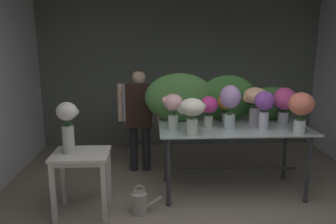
{
  "coord_description": "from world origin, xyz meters",
  "views": [
    {
      "loc": [
        -0.52,
        -2.45,
        1.94
      ],
      "look_at": [
        -0.33,
        1.25,
        1.13
      ],
      "focal_mm": 35.19,
      "sensor_mm": 36.0,
      "label": 1
    }
  ],
  "objects_px": {
    "vase_coral_ranunculus": "(301,107)",
    "display_table_glass": "(233,137)",
    "vase_fuchsia_lilies": "(284,101)",
    "vase_white_roses_tall": "(68,123)",
    "side_table_white": "(81,163)",
    "florist": "(139,110)",
    "vase_violet_tulips": "(264,106)",
    "vase_ivory_dahlias": "(192,111)",
    "vase_blush_roses": "(173,107)",
    "watering_can": "(140,203)",
    "vase_magenta_freesia": "(209,108)",
    "vase_peach_hydrangea": "(255,100)",
    "vase_lilac_snapdragons": "(230,102)",
    "vase_sunset_peonies": "(226,104)"
  },
  "relations": [
    {
      "from": "vase_white_roses_tall",
      "to": "vase_fuchsia_lilies",
      "type": "bearing_deg",
      "value": 13.02
    },
    {
      "from": "florist",
      "to": "vase_blush_roses",
      "type": "bearing_deg",
      "value": -63.17
    },
    {
      "from": "vase_fuchsia_lilies",
      "to": "vase_violet_tulips",
      "type": "relative_size",
      "value": 0.99
    },
    {
      "from": "florist",
      "to": "vase_magenta_freesia",
      "type": "height_order",
      "value": "florist"
    },
    {
      "from": "vase_fuchsia_lilies",
      "to": "vase_magenta_freesia",
      "type": "height_order",
      "value": "vase_fuchsia_lilies"
    },
    {
      "from": "vase_violet_tulips",
      "to": "vase_sunset_peonies",
      "type": "height_order",
      "value": "vase_violet_tulips"
    },
    {
      "from": "vase_lilac_snapdragons",
      "to": "vase_blush_roses",
      "type": "height_order",
      "value": "vase_lilac_snapdragons"
    },
    {
      "from": "watering_can",
      "to": "vase_peach_hydrangea",
      "type": "bearing_deg",
      "value": 22.18
    },
    {
      "from": "vase_fuchsia_lilies",
      "to": "vase_magenta_freesia",
      "type": "distance_m",
      "value": 1.03
    },
    {
      "from": "vase_magenta_freesia",
      "to": "vase_sunset_peonies",
      "type": "distance_m",
      "value": 0.31
    },
    {
      "from": "display_table_glass",
      "to": "vase_white_roses_tall",
      "type": "distance_m",
      "value": 2.02
    },
    {
      "from": "vase_fuchsia_lilies",
      "to": "watering_can",
      "type": "xyz_separation_m",
      "value": [
        -1.87,
        -0.65,
        -1.04
      ]
    },
    {
      "from": "vase_blush_roses",
      "to": "vase_peach_hydrangea",
      "type": "bearing_deg",
      "value": 10.01
    },
    {
      "from": "side_table_white",
      "to": "florist",
      "type": "bearing_deg",
      "value": 63.8
    },
    {
      "from": "florist",
      "to": "vase_sunset_peonies",
      "type": "relative_size",
      "value": 3.72
    },
    {
      "from": "vase_ivory_dahlias",
      "to": "vase_sunset_peonies",
      "type": "height_order",
      "value": "vase_ivory_dahlias"
    },
    {
      "from": "side_table_white",
      "to": "vase_peach_hydrangea",
      "type": "relative_size",
      "value": 1.51
    },
    {
      "from": "vase_sunset_peonies",
      "to": "vase_white_roses_tall",
      "type": "distance_m",
      "value": 1.97
    },
    {
      "from": "vase_magenta_freesia",
      "to": "vase_fuchsia_lilies",
      "type": "bearing_deg",
      "value": 9.13
    },
    {
      "from": "vase_white_roses_tall",
      "to": "vase_peach_hydrangea",
      "type": "bearing_deg",
      "value": 13.92
    },
    {
      "from": "vase_coral_ranunculus",
      "to": "vase_sunset_peonies",
      "type": "relative_size",
      "value": 1.17
    },
    {
      "from": "florist",
      "to": "watering_can",
      "type": "relative_size",
      "value": 4.33
    },
    {
      "from": "vase_ivory_dahlias",
      "to": "vase_violet_tulips",
      "type": "bearing_deg",
      "value": 11.94
    },
    {
      "from": "florist",
      "to": "vase_ivory_dahlias",
      "type": "relative_size",
      "value": 3.57
    },
    {
      "from": "display_table_glass",
      "to": "vase_fuchsia_lilies",
      "type": "bearing_deg",
      "value": 12.45
    },
    {
      "from": "side_table_white",
      "to": "vase_white_roses_tall",
      "type": "height_order",
      "value": "vase_white_roses_tall"
    },
    {
      "from": "vase_coral_ranunculus",
      "to": "display_table_glass",
      "type": "bearing_deg",
      "value": 154.59
    },
    {
      "from": "vase_violet_tulips",
      "to": "vase_sunset_peonies",
      "type": "xyz_separation_m",
      "value": [
        -0.39,
        0.31,
        -0.04
      ]
    },
    {
      "from": "vase_sunset_peonies",
      "to": "vase_white_roses_tall",
      "type": "relative_size",
      "value": 0.72
    },
    {
      "from": "display_table_glass",
      "to": "side_table_white",
      "type": "height_order",
      "value": "display_table_glass"
    },
    {
      "from": "vase_fuchsia_lilies",
      "to": "watering_can",
      "type": "distance_m",
      "value": 2.23
    },
    {
      "from": "vase_coral_ranunculus",
      "to": "vase_magenta_freesia",
      "type": "relative_size",
      "value": 1.23
    },
    {
      "from": "florist",
      "to": "vase_magenta_freesia",
      "type": "xyz_separation_m",
      "value": [
        0.89,
        -0.79,
        0.18
      ]
    },
    {
      "from": "vase_violet_tulips",
      "to": "vase_magenta_freesia",
      "type": "distance_m",
      "value": 0.67
    },
    {
      "from": "vase_blush_roses",
      "to": "vase_white_roses_tall",
      "type": "relative_size",
      "value": 0.77
    },
    {
      "from": "vase_violet_tulips",
      "to": "vase_ivory_dahlias",
      "type": "bearing_deg",
      "value": -168.06
    },
    {
      "from": "vase_ivory_dahlias",
      "to": "vase_coral_ranunculus",
      "type": "bearing_deg",
      "value": 0.9
    },
    {
      "from": "florist",
      "to": "watering_can",
      "type": "distance_m",
      "value": 1.52
    },
    {
      "from": "vase_coral_ranunculus",
      "to": "vase_blush_roses",
      "type": "distance_m",
      "value": 1.49
    },
    {
      "from": "side_table_white",
      "to": "vase_coral_ranunculus",
      "type": "xyz_separation_m",
      "value": [
        2.52,
        0.13,
        0.58
      ]
    },
    {
      "from": "florist",
      "to": "vase_coral_ranunculus",
      "type": "xyz_separation_m",
      "value": [
        1.91,
        -1.11,
        0.24
      ]
    },
    {
      "from": "vase_fuchsia_lilies",
      "to": "vase_white_roses_tall",
      "type": "bearing_deg",
      "value": -166.98
    },
    {
      "from": "vase_lilac_snapdragons",
      "to": "watering_can",
      "type": "height_order",
      "value": "vase_lilac_snapdragons"
    },
    {
      "from": "display_table_glass",
      "to": "side_table_white",
      "type": "relative_size",
      "value": 2.59
    },
    {
      "from": "vase_ivory_dahlias",
      "to": "vase_blush_roses",
      "type": "relative_size",
      "value": 0.98
    },
    {
      "from": "vase_white_roses_tall",
      "to": "side_table_white",
      "type": "bearing_deg",
      "value": -0.56
    },
    {
      "from": "side_table_white",
      "to": "vase_white_roses_tall",
      "type": "bearing_deg",
      "value": 179.44
    },
    {
      "from": "vase_white_roses_tall",
      "to": "florist",
      "type": "bearing_deg",
      "value": 59.4
    },
    {
      "from": "florist",
      "to": "vase_lilac_snapdragons",
      "type": "relative_size",
      "value": 2.83
    },
    {
      "from": "vase_blush_roses",
      "to": "vase_violet_tulips",
      "type": "bearing_deg",
      "value": -3.7
    }
  ]
}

